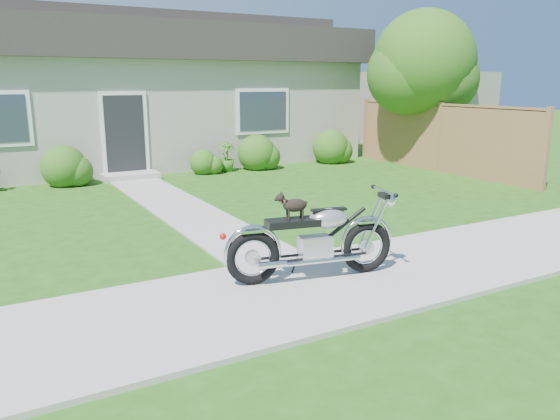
% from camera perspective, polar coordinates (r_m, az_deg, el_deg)
% --- Properties ---
extents(ground, '(80.00, 80.00, 0.00)m').
position_cam_1_polar(ground, '(7.58, 13.05, -5.86)').
color(ground, '#235114').
rests_on(ground, ground).
extents(sidewalk, '(24.00, 2.20, 0.04)m').
position_cam_1_polar(sidewalk, '(7.57, 13.06, -5.72)').
color(sidewalk, '#9E9B93').
rests_on(sidewalk, ground).
extents(walkway, '(1.20, 8.00, 0.03)m').
position_cam_1_polar(walkway, '(11.07, -10.67, 0.40)').
color(walkway, '#9E9B93').
rests_on(walkway, ground).
extents(house, '(12.60, 7.03, 4.50)m').
position_cam_1_polar(house, '(17.93, -13.71, 12.03)').
color(house, '#ACA79B').
rests_on(house, ground).
extents(fence, '(0.12, 6.62, 1.90)m').
position_cam_1_polar(fence, '(15.76, 16.32, 7.31)').
color(fence, '#965F43').
rests_on(fence, ground).
extents(tree_near, '(2.90, 2.89, 4.43)m').
position_cam_1_polar(tree_near, '(16.51, 15.26, 14.24)').
color(tree_near, '#3D2B1C').
rests_on(tree_near, ground).
extents(tree_far, '(3.00, 3.00, 4.60)m').
position_cam_1_polar(tree_far, '(22.33, 16.28, 14.09)').
color(tree_far, '#3D2B1C').
rests_on(tree_far, ground).
extents(shrub_row, '(10.98, 1.10, 1.10)m').
position_cam_1_polar(shrub_row, '(14.84, -8.46, 5.38)').
color(shrub_row, '#305B18').
rests_on(shrub_row, ground).
extents(potted_plant_right, '(0.46, 0.46, 0.81)m').
position_cam_1_polar(potted_plant_right, '(15.19, -5.62, 5.54)').
color(potted_plant_right, '#386F1E').
rests_on(potted_plant_right, ground).
extents(motorcycle_with_dog, '(2.20, 0.77, 1.10)m').
position_cam_1_polar(motorcycle_with_dog, '(6.77, 3.72, -3.10)').
color(motorcycle_with_dog, black).
rests_on(motorcycle_with_dog, sidewalk).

